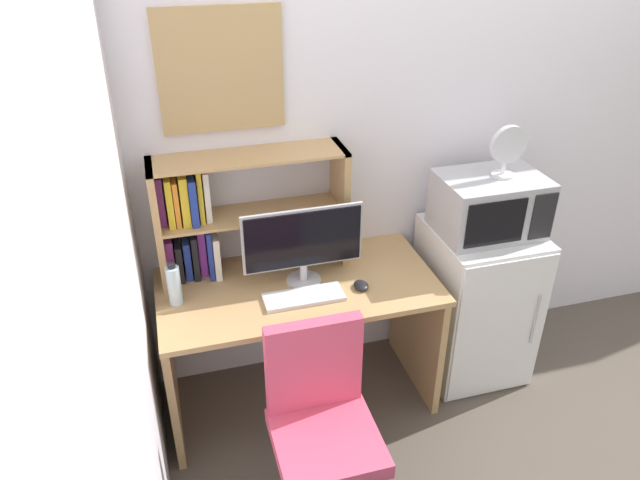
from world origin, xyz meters
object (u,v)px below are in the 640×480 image
at_px(hutch_bookshelf, 219,214).
at_px(desk_chair, 323,439).
at_px(water_bottle, 174,285).
at_px(monitor, 303,242).
at_px(desk_fan, 508,149).
at_px(mini_fridge, 475,301).
at_px(keyboard, 304,297).
at_px(wall_corkboard, 221,71).
at_px(computer_mouse, 361,285).
at_px(microwave, 489,205).

distance_m(hutch_bookshelf, desk_chair, 1.12).
bearing_deg(water_bottle, desk_chair, -51.75).
xyz_separation_m(monitor, desk_fan, (1.02, 0.00, 0.35)).
bearing_deg(mini_fridge, hutch_bookshelf, 171.17).
bearing_deg(hutch_bookshelf, desk_fan, -8.65).
bearing_deg(keyboard, water_bottle, 167.14).
relative_size(desk_fan, wall_corkboard, 0.47).
xyz_separation_m(computer_mouse, wall_corkboard, (-0.53, 0.44, 0.95)).
xyz_separation_m(keyboard, desk_chair, (-0.06, -0.52, -0.36)).
height_order(hutch_bookshelf, desk_chair, hutch_bookshelf).
relative_size(computer_mouse, microwave, 0.18).
bearing_deg(hutch_bookshelf, mini_fridge, -8.83).
bearing_deg(wall_corkboard, monitor, -47.68).
xyz_separation_m(hutch_bookshelf, wall_corkboard, (0.07, 0.10, 0.65)).
relative_size(microwave, wall_corkboard, 0.92).
distance_m(computer_mouse, desk_chair, 0.73).
height_order(computer_mouse, wall_corkboard, wall_corkboard).
relative_size(desk_fan, desk_chair, 0.29).
bearing_deg(desk_fan, keyboard, -172.26).
relative_size(hutch_bookshelf, desk_chair, 1.01).
xyz_separation_m(hutch_bookshelf, monitor, (0.35, -0.21, -0.09)).
bearing_deg(water_bottle, wall_corkboard, 44.55).
height_order(desk_fan, wall_corkboard, wall_corkboard).
distance_m(computer_mouse, mini_fridge, 0.80).
height_order(monitor, microwave, microwave).
relative_size(mini_fridge, desk_chair, 0.96).
xyz_separation_m(monitor, computer_mouse, (0.25, -0.13, -0.21)).
height_order(water_bottle, wall_corkboard, wall_corkboard).
distance_m(desk_fan, wall_corkboard, 1.39).
height_order(computer_mouse, mini_fridge, mini_fridge).
bearing_deg(microwave, mini_fridge, -90.28).
bearing_deg(desk_fan, microwave, 172.89).
relative_size(keyboard, wall_corkboard, 0.67).
distance_m(water_bottle, mini_fridge, 1.62).
bearing_deg(keyboard, desk_chair, -96.35).
bearing_deg(microwave, desk_chair, -147.74).
bearing_deg(monitor, desk_chair, -98.01).
height_order(monitor, keyboard, monitor).
distance_m(desk_fan, desk_chair, 1.59).
bearing_deg(computer_mouse, microwave, 10.75).
distance_m(water_bottle, wall_corkboard, 0.97).
relative_size(desk_chair, wall_corkboard, 1.64).
distance_m(microwave, desk_chair, 1.40).
bearing_deg(monitor, keyboard, -104.08).
distance_m(computer_mouse, desk_fan, 0.96).
relative_size(mini_fridge, microwave, 1.71).
height_order(desk_chair, wall_corkboard, wall_corkboard).
xyz_separation_m(mini_fridge, microwave, (0.00, 0.00, 0.59)).
height_order(hutch_bookshelf, wall_corkboard, wall_corkboard).
relative_size(hutch_bookshelf, desk_fan, 3.53).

